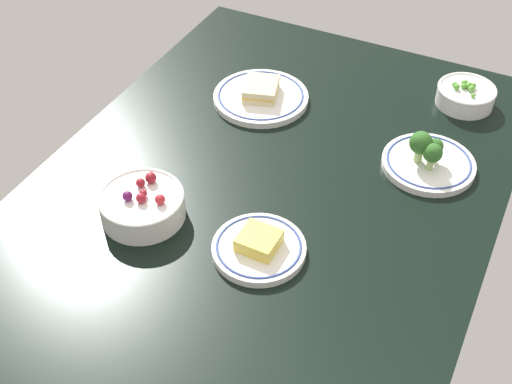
{
  "coord_description": "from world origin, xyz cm",
  "views": [
    {
      "loc": [
        -87.81,
        -43.33,
        96.28
      ],
      "look_at": [
        0.0,
        0.0,
        6.0
      ],
      "focal_mm": 47.88,
      "sensor_mm": 36.0,
      "label": 1
    }
  ],
  "objects_px": {
    "bowl_peas": "(466,95)",
    "plate_sandwich": "(261,96)",
    "plate_cheese": "(259,247)",
    "plate_broccoli": "(428,160)",
    "bowl_berries": "(142,205)"
  },
  "relations": [
    {
      "from": "bowl_peas",
      "to": "plate_sandwich",
      "type": "bearing_deg",
      "value": 114.56
    },
    {
      "from": "plate_sandwich",
      "to": "plate_cheese",
      "type": "xyz_separation_m",
      "value": [
        -0.43,
        -0.21,
        -0.0
      ]
    },
    {
      "from": "plate_broccoli",
      "to": "bowl_berries",
      "type": "bearing_deg",
      "value": 130.38
    },
    {
      "from": "plate_sandwich",
      "to": "plate_cheese",
      "type": "bearing_deg",
      "value": -154.46
    },
    {
      "from": "plate_cheese",
      "to": "bowl_berries",
      "type": "relative_size",
      "value": 1.06
    },
    {
      "from": "plate_broccoli",
      "to": "plate_cheese",
      "type": "bearing_deg",
      "value": 150.43
    },
    {
      "from": "bowl_peas",
      "to": "bowl_berries",
      "type": "relative_size",
      "value": 0.82
    },
    {
      "from": "plate_cheese",
      "to": "bowl_berries",
      "type": "xyz_separation_m",
      "value": [
        -0.01,
        0.24,
        0.02
      ]
    },
    {
      "from": "plate_cheese",
      "to": "bowl_peas",
      "type": "distance_m",
      "value": 0.67
    },
    {
      "from": "plate_sandwich",
      "to": "bowl_berries",
      "type": "xyz_separation_m",
      "value": [
        -0.44,
        0.03,
        0.02
      ]
    },
    {
      "from": "plate_broccoli",
      "to": "plate_sandwich",
      "type": "bearing_deg",
      "value": 81.3
    },
    {
      "from": "bowl_berries",
      "to": "plate_broccoli",
      "type": "bearing_deg",
      "value": -49.62
    },
    {
      "from": "plate_cheese",
      "to": "bowl_berries",
      "type": "distance_m",
      "value": 0.24
    },
    {
      "from": "plate_sandwich",
      "to": "bowl_peas",
      "type": "distance_m",
      "value": 0.47
    },
    {
      "from": "plate_sandwich",
      "to": "plate_cheese",
      "type": "relative_size",
      "value": 1.29
    }
  ]
}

